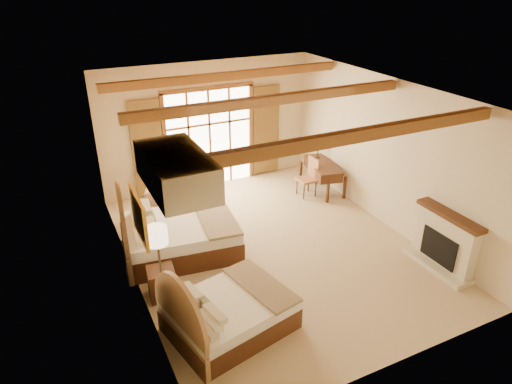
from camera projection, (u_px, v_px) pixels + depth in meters
floor at (272, 247)px, 9.38m from camera, size 7.00×7.00×0.00m
wall_back at (208, 125)px, 11.50m from camera, size 5.50×0.00×5.50m
wall_left at (127, 206)px, 7.60m from camera, size 0.00×7.00×7.00m
wall_right at (387, 153)px, 9.75m from camera, size 0.00×7.00×7.00m
ceiling at (274, 93)px, 7.97m from camera, size 7.00×7.00×0.00m
ceiling_beams at (274, 100)px, 8.02m from camera, size 5.39×4.60×0.18m
french_doors at (210, 139)px, 11.61m from camera, size 3.95×0.08×2.60m
fireplace at (444, 244)px, 8.55m from camera, size 0.46×1.40×1.16m
painting at (139, 217)px, 6.95m from camera, size 0.06×0.95×0.75m
canopy_valance at (176, 171)px, 5.53m from camera, size 0.70×1.40×0.45m
bed_near at (222, 313)px, 7.06m from camera, size 2.09×1.73×1.20m
bed_far at (172, 234)px, 8.99m from camera, size 2.40×1.93×1.46m
nightstand at (162, 283)px, 7.88m from camera, size 0.50×0.50×0.54m
floor_lamp at (157, 241)px, 7.06m from camera, size 0.34×0.34×1.60m
armchair at (165, 198)px, 10.56m from camera, size 1.02×1.03×0.73m
ottoman at (203, 198)px, 10.98m from camera, size 0.66×0.66×0.37m
desk at (322, 176)px, 11.63m from camera, size 0.90×1.48×0.75m
desk_chair at (307, 184)px, 11.42m from camera, size 0.44×0.44×0.97m
desk_lamp at (318, 146)px, 11.71m from camera, size 0.21×0.21×0.41m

